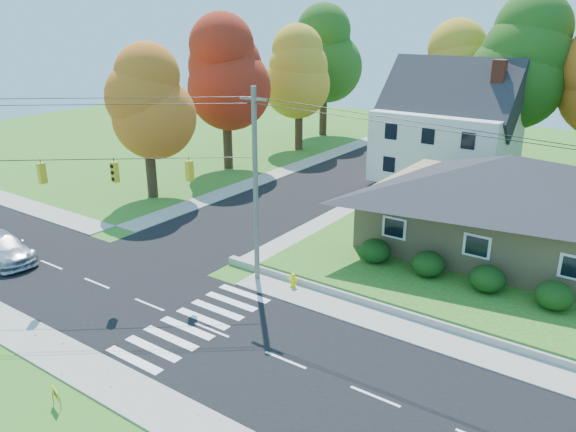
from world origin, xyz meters
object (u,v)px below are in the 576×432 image
object	(u,v)px
silver_sedan	(2,248)
fire_hydrant	(293,281)
ranch_house	(507,201)
white_car	(387,153)

from	to	relation	value
silver_sedan	fire_hydrant	bearing A→B (deg)	-59.76
ranch_house	white_car	distance (m)	22.96
white_car	fire_hydrant	bearing A→B (deg)	-75.90
ranch_house	fire_hydrant	world-z (taller)	ranch_house
ranch_house	fire_hydrant	size ratio (longest dim) A/B	18.41
white_car	fire_hydrant	world-z (taller)	white_car
silver_sedan	fire_hydrant	size ratio (longest dim) A/B	6.61
silver_sedan	white_car	size ratio (longest dim) A/B	1.19
silver_sedan	white_car	world-z (taller)	silver_sedan
ranch_house	white_car	size ratio (longest dim) A/B	3.33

